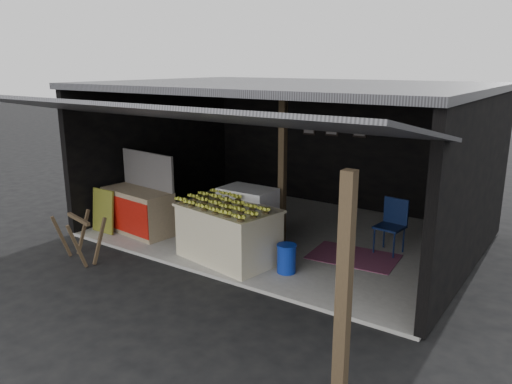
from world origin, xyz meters
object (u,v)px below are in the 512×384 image
Objects in this scene: neighbor_stall at (138,209)px; sawhorse at (80,234)px; white_crate at (248,217)px; banana_table at (228,233)px; plastic_chair at (393,221)px; water_barrel at (286,259)px.

neighbor_stall is 1.57m from sawhorse.
banana_table is at bearing -79.03° from white_crate.
white_crate is (-0.14, 0.77, 0.07)m from banana_table.
plastic_chair is (2.18, 1.99, 0.10)m from banana_table.
plastic_chair is at bearing 51.52° from banana_table.
water_barrel is 2.20m from plastic_chair.
banana_table is 1.70× the size of white_crate.
water_barrel is at bearing 14.08° from banana_table.
neighbor_stall is (-2.25, -0.63, -0.07)m from white_crate.
banana_table is 2.58m from sawhorse.
sawhorse is at bearing -132.25° from white_crate.
neighbor_stall reaches higher than water_barrel.
plastic_chair is (4.34, 3.40, 0.13)m from sawhorse.
neighbor_stall reaches higher than white_crate.
neighbor_stall is at bearing -151.72° from plastic_chair.
sawhorse is 0.87× the size of plastic_chair.
plastic_chair reaches higher than water_barrel.
sawhorse is at bearing -75.42° from neighbor_stall.
water_barrel is at bearing -27.93° from white_crate.
neighbor_stall is (-2.40, 0.14, 0.00)m from banana_table.
plastic_chair reaches higher than sawhorse.
white_crate is at bearing -146.16° from plastic_chair.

